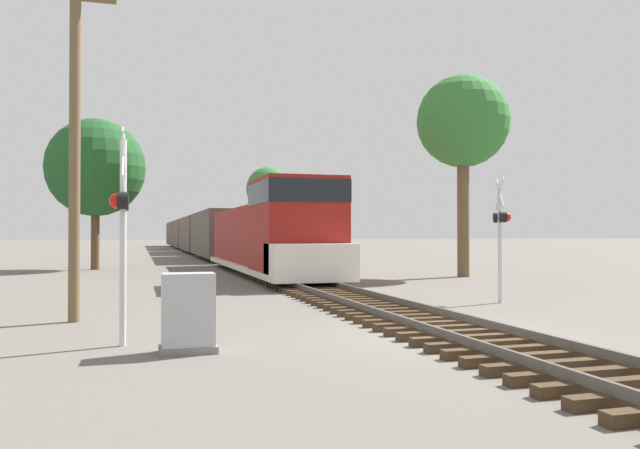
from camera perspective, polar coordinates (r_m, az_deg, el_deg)
The scene contains 10 objects.
ground_plane at distance 12.78m, azimuth 12.00°, elevation -9.93°, with size 400.00×400.00×0.00m, color #666059.
rail_track_bed at distance 12.76m, azimuth 11.99°, elevation -9.33°, with size 2.60×160.00×0.31m.
freight_train at distance 63.44m, azimuth -10.91°, elevation -0.90°, with size 3.14×85.53×4.17m.
crossing_signal_near at distance 11.79m, azimuth -17.71°, elevation 1.06°, with size 0.32×1.00×3.89m.
crossing_signal_far at distance 18.91m, azimuth 16.21°, elevation -0.11°, with size 0.58×1.00×3.65m.
relay_cabinet at distance 10.93m, azimuth -11.97°, elevation -7.96°, with size 0.96×0.61×1.35m.
utility_pole at distance 15.49m, azimuth -21.51°, elevation 7.30°, with size 1.80×0.25×8.07m.
tree_far_right at distance 30.34m, azimuth 12.94°, elevation 9.02°, with size 4.32×4.32×9.46m.
tree_mid_background at distance 37.16m, azimuth -19.84°, elevation 4.89°, with size 5.46×5.46×8.44m.
tree_deep_background at distance 60.89m, azimuth -4.75°, elevation 3.25°, with size 4.30×4.30×8.52m.
Camera 1 is at (-5.98, -11.11, 2.03)m, focal length 35.00 mm.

